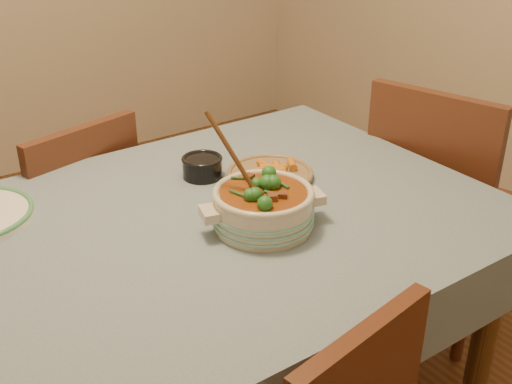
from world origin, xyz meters
TOP-DOWN VIEW (x-y plane):
  - dining_table at (0.00, 0.00)m, footprint 1.68×1.08m
  - stew_casserole at (0.19, -0.11)m, footprint 0.32×0.30m
  - condiment_bowl at (0.21, 0.22)m, footprint 0.12×0.12m
  - fried_plate at (0.36, 0.10)m, footprint 0.31×0.31m
  - chair_far at (-0.04, 0.66)m, footprint 0.48×0.48m
  - chair_right at (1.02, 0.01)m, footprint 0.54×0.54m

SIDE VIEW (x-z plane):
  - chair_far at x=-0.04m, z-range 0.06..0.91m
  - chair_right at x=1.02m, z-range 0.06..1.00m
  - dining_table at x=0.00m, z-range 0.29..1.04m
  - fried_plate at x=0.36m, z-range 0.75..0.79m
  - condiment_bowl at x=0.21m, z-range 0.76..0.82m
  - stew_casserole at x=0.19m, z-range 0.67..0.97m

